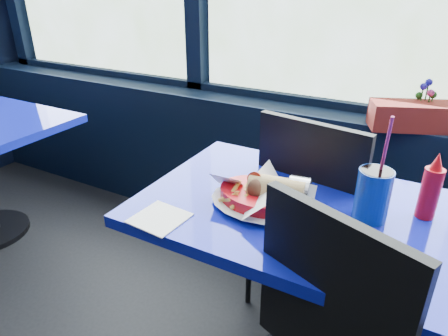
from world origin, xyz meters
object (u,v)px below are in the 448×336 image
Objects in this scene: food_basket at (263,195)px; ketchup_bottle at (431,189)px; planter_box at (440,117)px; flower_vase at (422,112)px; near_table at (322,260)px; chair_near_back at (309,208)px; soda_cup at (373,194)px.

ketchup_bottle is at bearing 38.21° from food_basket.
flower_vase is at bearing 149.94° from planter_box.
planter_box is (0.25, 0.84, 0.29)m from near_table.
planter_box is 1.00m from food_basket.
planter_box is 2.77× the size of ketchup_bottle.
food_basket is 1.61× the size of ketchup_bottle.
near_table is 0.35m from chair_near_back.
chair_near_back is 2.83× the size of food_basket.
chair_near_back is 4.57× the size of ketchup_bottle.
flower_vase is at bearing -111.99° from chair_near_back.
soda_cup is (-0.06, -0.82, -0.03)m from flower_vase.
planter_box is 1.72× the size of food_basket.
flower_vase is (0.17, 0.85, 0.30)m from near_table.
chair_near_back is at bearing 154.67° from ketchup_bottle.
soda_cup is at bearing 141.70° from chair_near_back.
soda_cup is at bearing -147.42° from ketchup_bottle.
planter_box reaches higher than near_table.
food_basket is 1.01× the size of soda_cup.
flower_vase is at bearing 78.41° from near_table.
planter_box is at bearing 91.16° from ketchup_bottle.
soda_cup is (-0.13, -0.81, -0.02)m from planter_box.
ketchup_bottle is (0.46, 0.18, 0.05)m from food_basket.
planter_box is 0.07m from flower_vase.
food_basket is (-0.37, -0.90, -0.08)m from flower_vase.
near_table is at bearing -154.74° from ketchup_bottle.
flower_vase is 1.00× the size of ketchup_bottle.
chair_near_back is 1.65× the size of planter_box.
food_basket is at bearing -138.60° from planter_box.
chair_near_back is 0.72m from planter_box.
chair_near_back is 2.85× the size of soda_cup.
chair_near_back is 0.54m from ketchup_bottle.
soda_cup is (-0.15, -0.09, -0.01)m from ketchup_bottle.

